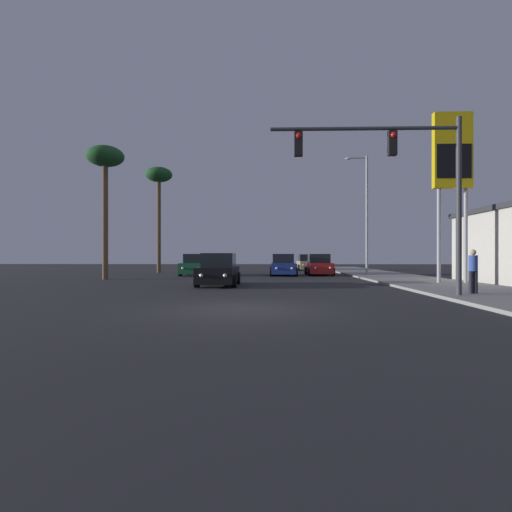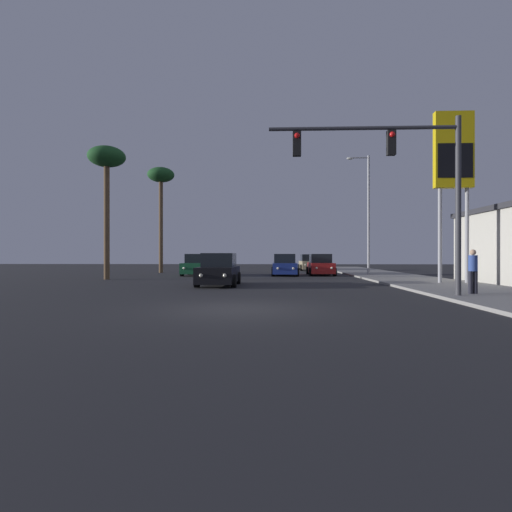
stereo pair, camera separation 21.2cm
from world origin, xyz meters
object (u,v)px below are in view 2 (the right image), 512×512
pedestrian_on_sidewalk (473,269)px  car_red (321,266)px  traffic_light_mast (403,169)px  street_lamp (367,208)px  gas_station_sign (454,159)px  car_tan (309,263)px  car_green (197,266)px  palm_tree_near (107,164)px  palm_tree_mid (161,181)px  car_black (219,271)px  car_blue (285,266)px

pedestrian_on_sidewalk → car_red: bearing=102.6°
traffic_light_mast → pedestrian_on_sidewalk: traffic_light_mast is taller
street_lamp → gas_station_sign: (2.37, -9.09, 1.50)m
car_tan → car_red: bearing=88.7°
street_lamp → pedestrian_on_sidewalk: 15.69m
car_green → pedestrian_on_sidewalk: bearing=131.1°
pedestrian_on_sidewalk → palm_tree_near: bearing=150.8°
gas_station_sign → palm_tree_near: bearing=168.4°
car_tan → street_lamp: (3.28, -11.42, 4.36)m
car_green → palm_tree_near: palm_tree_near is taller
traffic_light_mast → street_lamp: (2.40, 15.75, 0.41)m
car_tan → street_lamp: street_lamp is taller
pedestrian_on_sidewalk → palm_tree_mid: 27.73m
street_lamp → palm_tree_mid: (-17.17, 5.08, 3.14)m
gas_station_sign → palm_tree_mid: (-19.54, 14.17, 1.64)m
gas_station_sign → palm_tree_near: size_ratio=1.04×
palm_tree_near → palm_tree_mid: bearing=85.6°
car_black → palm_tree_mid: size_ratio=0.46×
car_green → car_red: bearing=-174.9°
car_tan → pedestrian_on_sidewalk: pedestrian_on_sidewalk is taller
car_green → pedestrian_on_sidewalk: (13.43, -15.79, 0.27)m
car_red → palm_tree_near: size_ratio=0.50×
car_red → car_green: bearing=5.3°
traffic_light_mast → gas_station_sign: (4.78, 6.65, 1.91)m
car_blue → gas_station_sign: size_ratio=0.48×
car_black → palm_tree_mid: 18.18m
pedestrian_on_sidewalk → palm_tree_mid: size_ratio=0.18×
gas_station_sign → palm_tree_mid: 24.20m
car_blue → palm_tree_near: (-11.74, -5.46, 6.76)m
car_red → street_lamp: size_ratio=0.48×
car_blue → traffic_light_mast: 17.18m
pedestrian_on_sidewalk → palm_tree_mid: palm_tree_mid is taller
traffic_light_mast → palm_tree_near: (-15.53, 10.82, 2.81)m
car_tan → car_blue: same height
car_red → car_green: 9.77m
car_blue → car_green: bearing=0.1°
car_blue → traffic_light_mast: bearing=104.1°
palm_tree_mid → car_black: bearing=-64.1°
car_black → car_red: bearing=-119.8°
traffic_light_mast → gas_station_sign: gas_station_sign is taller
gas_station_sign → street_lamp: bearing=104.6°
street_lamp → palm_tree_near: street_lamp is taller
car_red → car_blue: bearing=17.4°
traffic_light_mast → car_blue: bearing=103.1°
car_red → car_black: 13.04m
car_black → street_lamp: street_lamp is taller
car_red → palm_tree_mid: size_ratio=0.46×
car_blue → pedestrian_on_sidewalk: size_ratio=2.59×
car_green → car_blue: same height
car_tan → car_black: bearing=71.5°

